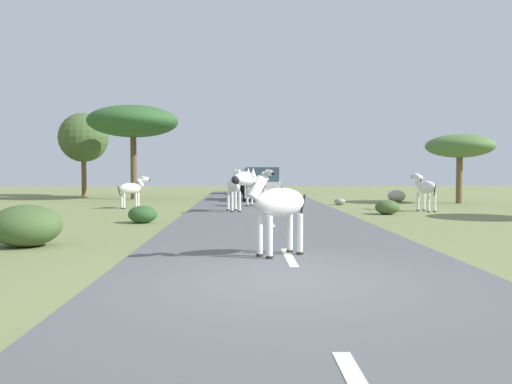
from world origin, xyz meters
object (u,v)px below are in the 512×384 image
car_0 (264,185)px  tree_1 (83,138)px  bush_2 (143,214)px  bush_0 (26,226)px  zebra_0 (234,186)px  rock_1 (340,201)px  zebra_3 (132,189)px  car_1 (257,182)px  zebra_2 (425,188)px  tree_6 (460,146)px  zebra_4 (257,184)px  zebra_1 (276,203)px  bush_4 (387,207)px  rock_0 (397,196)px  tree_3 (133,122)px

car_0 → tree_1: bearing=158.9°
bush_2 → bush_0: bearing=-107.6°
zebra_0 → rock_1: zebra_0 is taller
zebra_3 → car_1: (5.71, 12.24, 0.00)m
zebra_2 → car_1: car_1 is taller
zebra_2 → car_1: size_ratio=0.37×
tree_6 → bush_0: 20.90m
zebra_2 → zebra_4: (-6.64, 2.24, 0.10)m
car_0 → tree_6: 10.04m
bush_0 → bush_2: bush_0 is taller
zebra_1 → zebra_2: 12.76m
rock_1 → bush_2: bearing=-133.6°
zebra_2 → tree_6: tree_6 is taller
zebra_1 → bush_4: size_ratio=1.83×
bush_2 → rock_1: 11.18m
zebra_0 → bush_2: (-2.80, -3.77, -0.77)m
rock_0 → rock_1: rock_0 is taller
zebra_1 → tree_1: size_ratio=0.32×
tree_3 → rock_0: 14.87m
zebra_3 → rock_0: (12.67, 4.13, -0.54)m
zebra_0 → tree_1: (-9.60, 12.84, 2.61)m
tree_1 → rock_0: bearing=-19.6°
zebra_4 → bush_2: 7.57m
tree_1 → tree_6: size_ratio=1.53×
zebra_4 → tree_6: size_ratio=0.49×
car_1 → bush_2: car_1 is taller
zebra_4 → rock_0: 8.22m
zebra_1 → zebra_0: bearing=-31.1°
car_0 → bush_4: 9.62m
bush_4 → zebra_4: bearing=142.3°
bush_0 → bush_4: bush_0 is taller
zebra_0 → tree_1: tree_1 is taller
zebra_2 → car_0: bearing=115.9°
bush_0 → rock_0: 19.74m
tree_6 → rock_1: tree_6 is taller
car_1 → bush_4: 16.11m
zebra_2 → bush_0: 15.11m
rock_0 → zebra_4: bearing=-152.9°
zebra_0 → rock_0: zebra_0 is taller
car_1 → zebra_2: bearing=110.5°
zebra_0 → bush_0: 9.75m
bush_2 → bush_4: 8.96m
zebra_3 → bush_4: bearing=37.3°
zebra_1 → car_0: (0.54, 18.08, -0.18)m
zebra_3 → bush_4: zebra_3 is taller
tree_6 → zebra_2: bearing=-125.5°
tree_1 → rock_0: (17.86, -6.36, -3.35)m
zebra_1 → bush_0: bearing=36.4°
zebra_1 → tree_6: (10.08, 15.63, 1.77)m
bush_0 → car_0: bearing=70.5°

